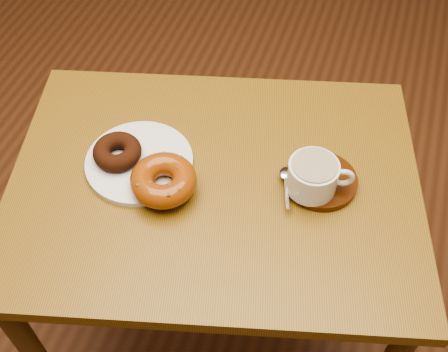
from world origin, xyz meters
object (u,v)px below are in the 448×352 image
(donut_plate, at_px, (139,162))
(saucer, at_px, (321,181))
(cafe_table, at_px, (215,215))
(coffee_cup, at_px, (314,176))

(donut_plate, height_order, saucer, saucer)
(cafe_table, height_order, saucer, saucer)
(cafe_table, xyz_separation_m, donut_plate, (-0.15, -0.01, 0.13))
(cafe_table, height_order, coffee_cup, coffee_cup)
(donut_plate, relative_size, saucer, 1.52)
(saucer, distance_m, coffee_cup, 0.05)
(donut_plate, distance_m, saucer, 0.36)
(cafe_table, bearing_deg, coffee_cup, -5.12)
(cafe_table, relative_size, coffee_cup, 7.46)
(cafe_table, relative_size, saucer, 6.57)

